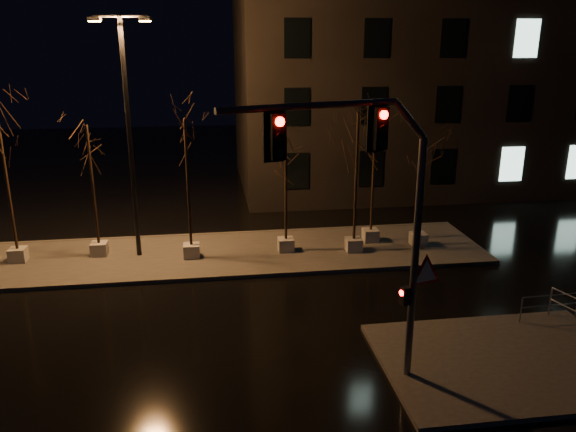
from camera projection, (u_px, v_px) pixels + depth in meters
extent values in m
plane|color=black|center=(232.00, 323.00, 18.02)|extent=(90.00, 90.00, 0.00)
cube|color=#3F3C38|center=(225.00, 254.00, 23.67)|extent=(22.00, 5.00, 0.15)
cube|color=#3F3C38|center=(506.00, 361.00, 15.71)|extent=(7.00, 5.00, 0.15)
cube|color=black|center=(441.00, 61.00, 34.71)|extent=(25.00, 12.00, 15.00)
cube|color=#ACA9A0|center=(18.00, 255.00, 22.60)|extent=(0.65, 0.65, 0.55)
cylinder|color=black|center=(7.00, 184.00, 21.74)|extent=(0.11, 0.11, 5.29)
cube|color=#ACA9A0|center=(99.00, 249.00, 23.25)|extent=(0.65, 0.65, 0.55)
cylinder|color=black|center=(93.00, 186.00, 22.45)|extent=(0.11, 0.11, 4.85)
cube|color=#ACA9A0|center=(192.00, 251.00, 23.04)|extent=(0.65, 0.65, 0.55)
cylinder|color=black|center=(188.00, 183.00, 22.20)|extent=(0.11, 0.11, 5.14)
cube|color=#ACA9A0|center=(286.00, 244.00, 23.74)|extent=(0.65, 0.65, 0.55)
cylinder|color=black|center=(286.00, 189.00, 23.02)|extent=(0.11, 0.11, 4.30)
cube|color=#ACA9A0|center=(354.00, 244.00, 23.74)|extent=(0.65, 0.65, 0.55)
cylinder|color=black|center=(356.00, 177.00, 22.87)|extent=(0.11, 0.11, 5.30)
cube|color=#ACA9A0|center=(370.00, 235.00, 24.88)|extent=(0.65, 0.65, 0.55)
cylinder|color=black|center=(373.00, 177.00, 24.09)|extent=(0.11, 0.11, 4.77)
cube|color=#ACA9A0|center=(418.00, 239.00, 24.39)|extent=(0.65, 0.65, 0.55)
cylinder|color=black|center=(422.00, 190.00, 23.74)|extent=(0.11, 0.11, 3.85)
cylinder|color=#56585D|center=(415.00, 263.00, 14.06)|extent=(0.19, 0.19, 6.33)
cylinder|color=#56585D|center=(312.00, 106.00, 11.59)|extent=(4.05, 1.45, 0.15)
cube|color=black|center=(380.00, 128.00, 12.49)|extent=(0.37, 0.32, 0.95)
cube|color=black|center=(277.00, 137.00, 11.42)|extent=(0.37, 0.32, 0.95)
cube|color=black|center=(405.00, 296.00, 14.21)|extent=(0.28, 0.25, 0.47)
cone|color=red|center=(425.00, 274.00, 14.24)|extent=(1.05, 0.37, 1.10)
sphere|color=#FF0C07|center=(426.00, 111.00, 12.94)|extent=(0.19, 0.19, 0.19)
cylinder|color=black|center=(130.00, 143.00, 21.96)|extent=(0.19, 0.19, 9.38)
cylinder|color=black|center=(119.00, 16.00, 20.57)|extent=(2.05, 0.42, 0.09)
cube|color=#FAA532|center=(94.00, 20.00, 20.63)|extent=(0.50, 0.33, 0.19)
cube|color=#FAA532|center=(145.00, 20.00, 20.60)|extent=(0.50, 0.33, 0.19)
cylinder|color=#56585D|center=(521.00, 310.00, 17.63)|extent=(0.04, 0.04, 0.80)
cylinder|color=#56585D|center=(551.00, 295.00, 17.66)|extent=(1.96, 0.10, 0.04)
cylinder|color=#56585D|center=(550.00, 305.00, 17.77)|extent=(1.96, 0.10, 0.04)
cylinder|color=#56585D|center=(550.00, 302.00, 18.10)|extent=(0.05, 0.05, 0.90)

